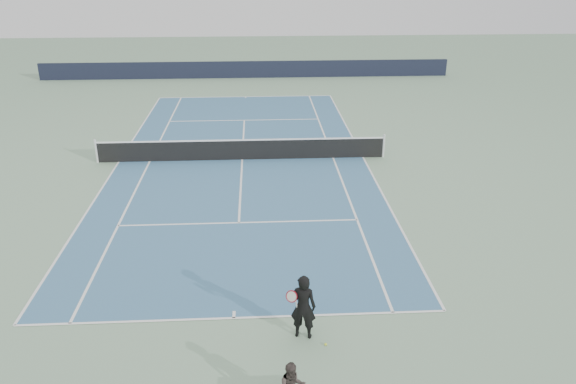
{
  "coord_description": "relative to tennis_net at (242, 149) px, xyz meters",
  "views": [
    {
      "loc": [
        0.71,
        -23.82,
        8.62
      ],
      "look_at": [
        1.7,
        -6.34,
        1.1
      ],
      "focal_mm": 35.0,
      "sensor_mm": 36.0,
      "label": 1
    }
  ],
  "objects": [
    {
      "name": "tennis_player",
      "position": [
        1.7,
        -12.68,
        0.35
      ],
      "size": [
        0.81,
        0.59,
        1.7
      ],
      "color": "black",
      "rests_on": "ground"
    },
    {
      "name": "tennis_ball",
      "position": [
        2.22,
        -13.08,
        -0.47
      ],
      "size": [
        0.06,
        0.06,
        0.06
      ],
      "primitive_type": "sphere",
      "color": "yellow",
      "rests_on": "ground"
    },
    {
      "name": "ground",
      "position": [
        0.0,
        0.0,
        -0.5
      ],
      "size": [
        80.0,
        80.0,
        0.0
      ],
      "primitive_type": "plane",
      "color": "gray"
    },
    {
      "name": "windscreen_far",
      "position": [
        0.0,
        17.88,
        0.1
      ],
      "size": [
        30.0,
        0.25,
        1.2
      ],
      "primitive_type": "cube",
      "color": "black",
      "rests_on": "ground"
    },
    {
      "name": "tennis_net",
      "position": [
        0.0,
        0.0,
        0.0
      ],
      "size": [
        12.9,
        0.1,
        1.07
      ],
      "color": "silver",
      "rests_on": "ground"
    },
    {
      "name": "court_surface",
      "position": [
        0.0,
        0.0,
        -0.5
      ],
      "size": [
        10.97,
        23.77,
        0.01
      ],
      "primitive_type": "cube",
      "color": "#3A678A",
      "rests_on": "ground"
    }
  ]
}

